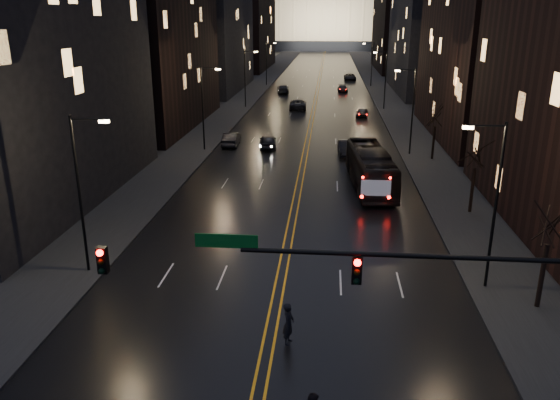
% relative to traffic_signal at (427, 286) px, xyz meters
% --- Properties ---
extents(ground, '(900.00, 900.00, 0.00)m').
position_rel_traffic_signal_xyz_m(ground, '(-5.91, 0.00, -5.10)').
color(ground, black).
rests_on(ground, ground).
extents(road, '(20.00, 320.00, 0.02)m').
position_rel_traffic_signal_xyz_m(road, '(-5.91, 130.00, -5.09)').
color(road, black).
rests_on(road, ground).
extents(sidewalk_left, '(8.00, 320.00, 0.16)m').
position_rel_traffic_signal_xyz_m(sidewalk_left, '(-19.91, 130.00, -5.02)').
color(sidewalk_left, black).
rests_on(sidewalk_left, ground).
extents(sidewalk_right, '(8.00, 320.00, 0.16)m').
position_rel_traffic_signal_xyz_m(sidewalk_right, '(8.09, 130.00, -5.02)').
color(sidewalk_right, black).
rests_on(sidewalk_right, ground).
extents(center_line, '(0.62, 320.00, 0.01)m').
position_rel_traffic_signal_xyz_m(center_line, '(-5.91, 130.00, -5.08)').
color(center_line, orange).
rests_on(center_line, road).
extents(building_left_near, '(12.00, 28.00, 22.00)m').
position_rel_traffic_signal_xyz_m(building_left_near, '(-26.91, 22.00, 5.90)').
color(building_left_near, black).
rests_on(building_left_near, ground).
extents(building_left_mid, '(12.00, 30.00, 28.00)m').
position_rel_traffic_signal_xyz_m(building_left_mid, '(-26.91, 54.00, 8.90)').
color(building_left_mid, black).
rests_on(building_left_mid, ground).
extents(building_left_far, '(12.00, 34.00, 20.00)m').
position_rel_traffic_signal_xyz_m(building_left_far, '(-26.91, 92.00, 4.90)').
color(building_left_far, black).
rests_on(building_left_far, ground).
extents(building_left_dist, '(12.00, 40.00, 24.00)m').
position_rel_traffic_signal_xyz_m(building_left_dist, '(-26.91, 140.00, 6.90)').
color(building_left_dist, black).
rests_on(building_left_dist, ground).
extents(building_right_mid, '(12.00, 34.00, 26.00)m').
position_rel_traffic_signal_xyz_m(building_right_mid, '(15.09, 92.00, 7.90)').
color(building_right_mid, black).
rests_on(building_right_mid, ground).
extents(building_right_dist, '(12.00, 40.00, 22.00)m').
position_rel_traffic_signal_xyz_m(building_right_dist, '(15.09, 140.00, 5.90)').
color(building_right_dist, black).
rests_on(building_right_dist, ground).
extents(capitol, '(90.00, 50.00, 58.50)m').
position_rel_traffic_signal_xyz_m(capitol, '(-5.91, 250.00, 12.05)').
color(capitol, black).
rests_on(capitol, ground).
extents(traffic_signal, '(17.29, 0.45, 7.00)m').
position_rel_traffic_signal_xyz_m(traffic_signal, '(0.00, 0.00, 0.00)').
color(traffic_signal, black).
rests_on(traffic_signal, ground).
extents(streetlamp_right_near, '(2.13, 0.25, 9.00)m').
position_rel_traffic_signal_xyz_m(streetlamp_right_near, '(4.91, 10.00, -0.02)').
color(streetlamp_right_near, black).
rests_on(streetlamp_right_near, ground).
extents(streetlamp_left_near, '(2.13, 0.25, 9.00)m').
position_rel_traffic_signal_xyz_m(streetlamp_left_near, '(-16.72, 10.00, -0.02)').
color(streetlamp_left_near, black).
rests_on(streetlamp_left_near, ground).
extents(streetlamp_right_mid, '(2.13, 0.25, 9.00)m').
position_rel_traffic_signal_xyz_m(streetlamp_right_mid, '(4.91, 40.00, -0.02)').
color(streetlamp_right_mid, black).
rests_on(streetlamp_right_mid, ground).
extents(streetlamp_left_mid, '(2.13, 0.25, 9.00)m').
position_rel_traffic_signal_xyz_m(streetlamp_left_mid, '(-16.72, 40.00, -0.02)').
color(streetlamp_left_mid, black).
rests_on(streetlamp_left_mid, ground).
extents(streetlamp_right_far, '(2.13, 0.25, 9.00)m').
position_rel_traffic_signal_xyz_m(streetlamp_right_far, '(4.91, 70.00, -0.02)').
color(streetlamp_right_far, black).
rests_on(streetlamp_right_far, ground).
extents(streetlamp_left_far, '(2.13, 0.25, 9.00)m').
position_rel_traffic_signal_xyz_m(streetlamp_left_far, '(-16.72, 70.00, -0.02)').
color(streetlamp_left_far, black).
rests_on(streetlamp_left_far, ground).
extents(streetlamp_right_dist, '(2.13, 0.25, 9.00)m').
position_rel_traffic_signal_xyz_m(streetlamp_right_dist, '(4.91, 100.00, -0.02)').
color(streetlamp_right_dist, black).
rests_on(streetlamp_right_dist, ground).
extents(streetlamp_left_dist, '(2.13, 0.25, 9.00)m').
position_rel_traffic_signal_xyz_m(streetlamp_left_dist, '(-16.72, 100.00, -0.02)').
color(streetlamp_left_dist, black).
rests_on(streetlamp_left_dist, ground).
extents(tree_right_near, '(2.40, 2.40, 6.65)m').
position_rel_traffic_signal_xyz_m(tree_right_near, '(7.09, 8.00, -0.58)').
color(tree_right_near, black).
rests_on(tree_right_near, ground).
extents(tree_right_mid, '(2.40, 2.40, 6.65)m').
position_rel_traffic_signal_xyz_m(tree_right_mid, '(7.09, 22.00, -0.58)').
color(tree_right_mid, black).
rests_on(tree_right_mid, ground).
extents(tree_right_far, '(2.40, 2.40, 6.65)m').
position_rel_traffic_signal_xyz_m(tree_right_far, '(7.09, 38.00, -0.58)').
color(tree_right_far, black).
rests_on(tree_right_far, ground).
extents(bus, '(3.80, 12.21, 3.35)m').
position_rel_traffic_signal_xyz_m(bus, '(0.13, 27.98, -3.43)').
color(bus, black).
rests_on(bus, ground).
extents(oncoming_car_a, '(2.38, 4.76, 1.56)m').
position_rel_traffic_signal_xyz_m(oncoming_car_a, '(-10.15, 41.86, -4.32)').
color(oncoming_car_a, black).
rests_on(oncoming_car_a, ground).
extents(oncoming_car_b, '(1.70, 4.66, 1.53)m').
position_rel_traffic_signal_xyz_m(oncoming_car_b, '(-14.41, 42.74, -4.34)').
color(oncoming_car_b, black).
rests_on(oncoming_car_b, ground).
extents(oncoming_car_c, '(2.81, 5.71, 1.56)m').
position_rel_traffic_signal_xyz_m(oncoming_car_c, '(-8.41, 69.25, -4.32)').
color(oncoming_car_c, black).
rests_on(oncoming_car_c, ground).
extents(oncoming_car_d, '(2.73, 5.59, 1.57)m').
position_rel_traffic_signal_xyz_m(oncoming_car_d, '(-12.40, 88.50, -4.32)').
color(oncoming_car_d, black).
rests_on(oncoming_car_d, ground).
extents(receding_car_a, '(1.87, 4.76, 1.54)m').
position_rel_traffic_signal_xyz_m(receding_car_a, '(-1.55, 39.31, -4.33)').
color(receding_car_a, black).
rests_on(receding_car_a, ground).
extents(receding_car_b, '(2.07, 4.19, 1.38)m').
position_rel_traffic_signal_xyz_m(receding_car_b, '(1.31, 62.78, -4.42)').
color(receding_car_b, black).
rests_on(receding_car_b, ground).
extents(receding_car_c, '(2.03, 4.53, 1.29)m').
position_rel_traffic_signal_xyz_m(receding_car_c, '(-0.95, 91.00, -4.46)').
color(receding_car_c, black).
rests_on(receding_car_c, ground).
extents(receding_car_d, '(2.72, 5.58, 1.53)m').
position_rel_traffic_signal_xyz_m(receding_car_d, '(1.15, 112.07, -4.34)').
color(receding_car_d, black).
rests_on(receding_car_d, ground).
extents(pedestrian_a, '(0.62, 0.81, 1.98)m').
position_rel_traffic_signal_xyz_m(pedestrian_a, '(-5.02, 3.89, -4.11)').
color(pedestrian_a, black).
rests_on(pedestrian_a, ground).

